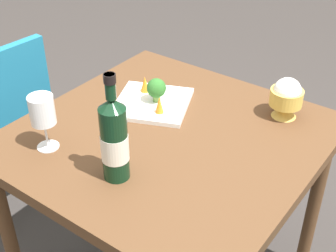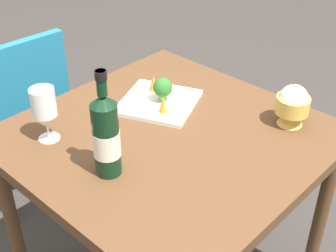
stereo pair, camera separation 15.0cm
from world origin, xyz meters
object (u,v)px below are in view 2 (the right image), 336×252
Objects in this scene: chair_by_wall at (21,105)px; rice_bowl at (293,104)px; wine_bottle at (106,135)px; serving_plate at (159,102)px; carrot_garnish_left at (153,83)px; carrot_garnish_right at (163,104)px; broccoli_floret at (163,88)px; wine_glass at (44,104)px.

rice_bowl is at bearing -67.96° from chair_by_wall.
wine_bottle reaches higher than chair_by_wall.
rice_bowl is 0.46m from serving_plate.
rice_bowl is 0.43× the size of serving_plate.
chair_by_wall is 2.63× the size of wine_bottle.
chair_by_wall is 2.59× the size of serving_plate.
wine_bottle is at bearing -61.32° from carrot_garnish_left.
rice_bowl is at bearing 36.66° from carrot_garnish_right.
carrot_garnish_left is at bearing 158.07° from broccoli_floret.
carrot_garnish_right is (0.05, -0.05, -0.02)m from broccoli_floret.
serving_plate is 0.06m from broccoli_floret.
rice_bowl is (1.10, 0.37, 0.29)m from chair_by_wall.
broccoli_floret is at bearing -21.93° from carrot_garnish_left.
carrot_garnish_left is 1.00× the size of carrot_garnish_right.
carrot_garnish_right is (0.17, 0.34, -0.08)m from wine_glass.
wine_glass is 0.39m from carrot_garnish_right.
wine_glass is 1.26× the size of rice_bowl.
chair_by_wall is 0.95m from wine_bottle.
chair_by_wall reaches higher than carrot_garnish_left.
chair_by_wall reaches higher than carrot_garnish_right.
wine_glass is 2.09× the size of broccoli_floret.
chair_by_wall is 0.75m from serving_plate.
chair_by_wall is 9.91× the size of broccoli_floret.
wine_bottle is 0.41m from broccoli_floret.
chair_by_wall is at bearing 159.08° from wine_glass.
broccoli_floret is 1.46× the size of carrot_garnish_left.
wine_bottle is at bearing -113.09° from rice_bowl.
wine_bottle is 0.63m from rice_bowl.
rice_bowl is 2.43× the size of carrot_garnish_right.
rice_bowl is 0.50m from carrot_garnish_left.
serving_plate is (-0.40, -0.21, -0.07)m from rice_bowl.
wine_bottle reaches higher than carrot_garnish_left.
serving_plate is 3.82× the size of broccoli_floret.
serving_plate is at bearing -73.42° from chair_by_wall.
carrot_garnish_left reaches higher than serving_plate.
broccoli_floret reaches higher than serving_plate.
rice_bowl is (0.51, 0.60, -0.05)m from wine_glass.
rice_bowl is 0.42m from carrot_garnish_right.
serving_plate is (-0.16, 0.37, -0.12)m from wine_bottle.
carrot_garnish_left and carrot_garnish_right have the same top height.
carrot_garnish_left is at bearing -160.39° from rice_bowl.
serving_plate is at bearing 145.30° from carrot_garnish_right.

